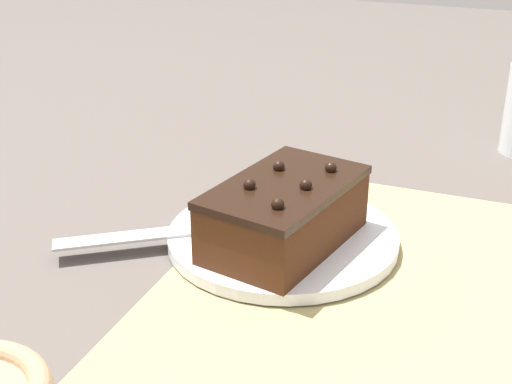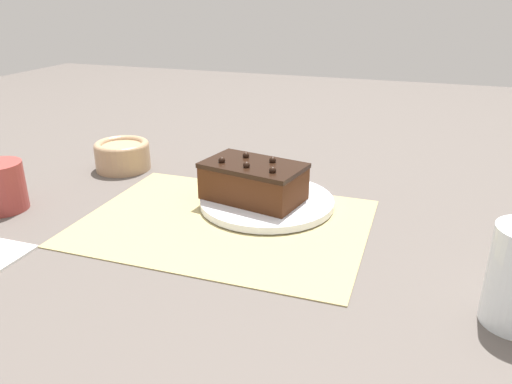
{
  "view_description": "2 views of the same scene",
  "coord_description": "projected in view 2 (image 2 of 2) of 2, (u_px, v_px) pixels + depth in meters",
  "views": [
    {
      "loc": [
        0.56,
        0.12,
        0.36
      ],
      "look_at": [
        -0.05,
        -0.12,
        0.05
      ],
      "focal_mm": 50.0,
      "sensor_mm": 36.0,
      "label": 1
    },
    {
      "loc": [
        -0.29,
        0.68,
        0.36
      ],
      "look_at": [
        -0.03,
        -0.08,
        0.03
      ],
      "focal_mm": 35.0,
      "sensor_mm": 36.0,
      "label": 2
    }
  ],
  "objects": [
    {
      "name": "placemat_woven",
      "position": [
        224.0,
        222.0,
        0.82
      ],
      "size": [
        0.46,
        0.34,
        0.0
      ],
      "primitive_type": "cube",
      "color": "tan",
      "rests_on": "ground_plane"
    },
    {
      "name": "serving_knife",
      "position": [
        269.0,
        182.0,
        0.93
      ],
      "size": [
        0.16,
        0.22,
        0.01
      ],
      "rotation": [
        0.0,
        0.0,
        3.76
      ],
      "color": "black",
      "rests_on": "cake_plate"
    },
    {
      "name": "cake_plate",
      "position": [
        267.0,
        201.0,
        0.88
      ],
      "size": [
        0.23,
        0.23,
        0.01
      ],
      "color": "white",
      "rests_on": "placemat_woven"
    },
    {
      "name": "small_bowl",
      "position": [
        122.0,
        154.0,
        1.05
      ],
      "size": [
        0.11,
        0.11,
        0.06
      ],
      "color": "tan",
      "rests_on": "ground_plane"
    },
    {
      "name": "chocolate_cake",
      "position": [
        253.0,
        181.0,
        0.86
      ],
      "size": [
        0.19,
        0.13,
        0.07
      ],
      "rotation": [
        0.0,
        0.0,
        -0.2
      ],
      "color": "#472614",
      "rests_on": "cake_plate"
    },
    {
      "name": "ground_plane",
      "position": [
        225.0,
        223.0,
        0.82
      ],
      "size": [
        3.0,
        3.0,
        0.0
      ],
      "primitive_type": "plane",
      "color": "#544C47"
    }
  ]
}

